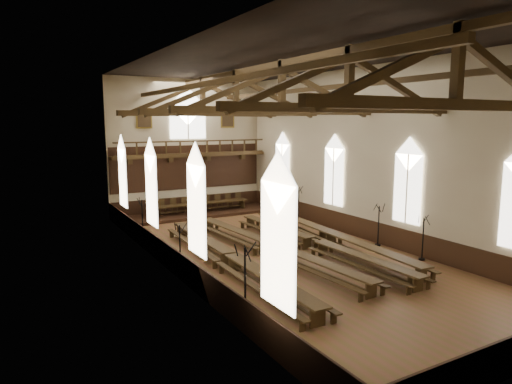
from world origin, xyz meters
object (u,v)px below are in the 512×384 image
Objects in this scene: candelabrum_left_mid at (180,256)px; candelabrum_right_mid at (378,233)px; dais at (201,214)px; candelabrum_left_near at (245,299)px; high_table at (200,204)px; refectory_row_c at (315,242)px; candelabrum_right_far at (299,210)px; refectory_row_a at (231,257)px; candelabrum_right_near at (422,247)px; candelabrum_left_far at (143,228)px; refectory_row_b at (270,246)px; refectory_row_d at (328,234)px.

candelabrum_left_mid is 0.96× the size of candelabrum_right_mid.
dais is 4.04× the size of candelabrum_left_near.
refectory_row_c is at bearing -82.97° from high_table.
candelabrum_left_near is at bearing -141.72° from refectory_row_c.
dais is 4.78× the size of candelabrum_right_far.
candelabrum_right_near reaches higher than refectory_row_a.
refectory_row_c is 1.87× the size of high_table.
candelabrum_left_near is 6.36m from candelabrum_left_mid.
candelabrum_left_mid is 0.89× the size of candelabrum_left_far.
candelabrum_right_far is (5.30, -5.09, 0.62)m from dais.
candelabrum_right_mid is at bearing 90.00° from candelabrum_right_near.
dais is 7.37m from candelabrum_right_far.
candelabrum_left_far is (-4.84, 6.26, 0.24)m from refectory_row_b.
candelabrum_right_mid is at bearing -2.86° from refectory_row_a.
candelabrum_right_near reaches higher than dais.
refectory_row_a is 5.19× the size of candelabrum_left_near.
candelabrum_right_far is at bearing 48.85° from candelabrum_left_near.
candelabrum_left_mid is (0.00, 6.36, -0.16)m from candelabrum_left_near.
candelabrum_left_near reaches higher than high_table.
candelabrum_right_mid is (8.95, -0.45, 0.16)m from refectory_row_a.
candelabrum_right_mid is (0.00, 3.05, 0.03)m from candelabrum_right_near.
refectory_row_a is 1.29× the size of dais.
refectory_row_a is at bearing 68.35° from candelabrum_left_near.
refectory_row_a is at bearing -140.89° from candelabrum_right_far.
refectory_row_d is 8.94m from candelabrum_left_mid.
high_table is 2.95× the size of candelabrum_left_far.
refectory_row_b is at bearing -173.76° from refectory_row_d.
high_table is at bearing 71.93° from candelabrum_left_near.
candelabrum_right_near is at bearing -90.00° from candelabrum_right_mid.
dais is at bearing 71.93° from candelabrum_left_near.
refectory_row_b is 5.61× the size of candelabrum_left_far.
candelabrum_left_mid reaches higher than refectory_row_a.
candelabrum_right_mid is at bearing 24.17° from candelabrum_left_near.
high_table reaches higher than dais.
candelabrum_right_far is (3.81, 6.95, 0.20)m from refectory_row_c.
candelabrum_left_far is at bearing 90.00° from candelabrum_left_near.
high_table is 13.86m from candelabrum_right_mid.
dais is (3.65, 12.36, -0.46)m from refectory_row_a.
candelabrum_left_far is at bearing -179.11° from candelabrum_right_far.
candelabrum_left_near reaches higher than dais.
candelabrum_left_mid is 11.95m from candelabrum_right_near.
refectory_row_d is 6.53× the size of candelabrum_left_mid.
dais is at bearing 42.19° from candelabrum_left_far.
refectory_row_c reaches higher than dais.
candelabrum_right_far is at bearing 0.89° from candelabrum_left_far.
refectory_row_d is 11.18m from candelabrum_left_near.
refectory_row_b is 6.40m from candelabrum_right_mid.
refectory_row_d is 10.66m from candelabrum_left_far.
refectory_row_a reaches higher than dais.
candelabrum_right_far is at bearing 29.73° from candelabrum_left_mid.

